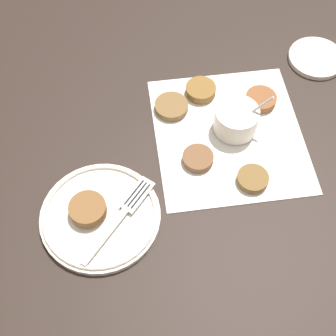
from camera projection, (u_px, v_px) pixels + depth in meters
ground_plane at (235, 134)px, 0.93m from camera, size 4.00×4.00×0.00m
napkin at (228, 133)px, 0.93m from camera, size 0.32×0.29×0.00m
sauce_bowl at (235, 120)px, 0.91m from camera, size 0.09×0.11×0.10m
fritter_0 at (253, 179)px, 0.86m from camera, size 0.06×0.06×0.01m
fritter_1 at (201, 90)px, 0.97m from camera, size 0.06×0.06×0.02m
fritter_2 at (198, 158)px, 0.89m from camera, size 0.06×0.06×0.01m
fritter_3 at (261, 99)px, 0.96m from camera, size 0.06×0.06×0.02m
fritter_4 at (171, 106)px, 0.95m from camera, size 0.07×0.07×0.01m
serving_plate at (100, 216)px, 0.83m from camera, size 0.21×0.21×0.02m
fritter_on_plate at (88, 209)px, 0.81m from camera, size 0.07×0.07×0.02m
fork at (125, 211)px, 0.82m from camera, size 0.16×0.14×0.00m
extra_saucer at (316, 58)px, 1.03m from camera, size 0.12×0.12×0.01m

